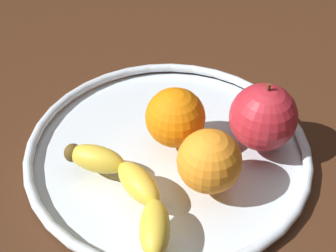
# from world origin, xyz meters

# --- Properties ---
(ground_plane) EXTENTS (1.28, 1.28, 0.04)m
(ground_plane) POSITION_xyz_m (0.00, 0.00, -0.02)
(ground_plane) COLOR #442716
(fruit_bowl) EXTENTS (0.35, 0.35, 0.02)m
(fruit_bowl) POSITION_xyz_m (0.00, 0.00, 0.01)
(fruit_bowl) COLOR silver
(fruit_bowl) RESTS_ON ground_plane
(banana) EXTENTS (0.19, 0.08, 0.03)m
(banana) POSITION_xyz_m (-0.03, 0.09, 0.03)
(banana) COLOR yellow
(banana) RESTS_ON fruit_bowl
(apple) EXTENTS (0.08, 0.08, 0.09)m
(apple) POSITION_xyz_m (-0.07, -0.08, 0.06)
(apple) COLOR red
(apple) RESTS_ON fruit_bowl
(orange_back_right) EXTENTS (0.07, 0.07, 0.07)m
(orange_back_right) POSITION_xyz_m (-0.08, 0.01, 0.05)
(orange_back_right) COLOR orange
(orange_back_right) RESTS_ON fruit_bowl
(orange_front_left) EXTENTS (0.07, 0.07, 0.07)m
(orange_front_left) POSITION_xyz_m (-0.00, -0.01, 0.05)
(orange_front_left) COLOR orange
(orange_front_left) RESTS_ON fruit_bowl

